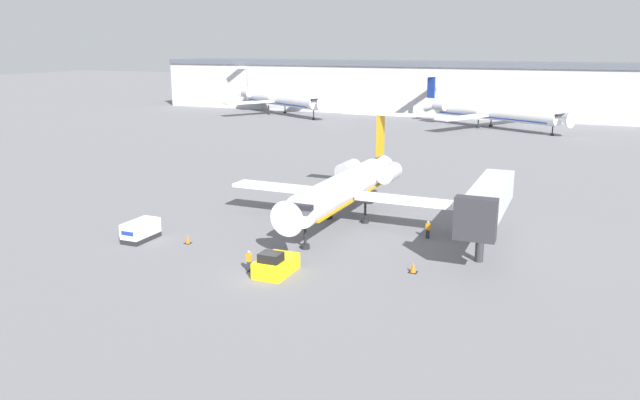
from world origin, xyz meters
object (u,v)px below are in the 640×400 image
(worker_near_tug, at_px, (249,261))
(traffic_cone_right, at_px, (413,268))
(worker_by_wing, at_px, (428,229))
(traffic_cone_left, at_px, (188,239))
(jet_bridge, at_px, (488,201))
(airplane_parked_far_right, at_px, (279,98))
(airplane_parked_far_left, at_px, (490,111))
(airplane_main, at_px, (345,187))
(pushback_tug, at_px, (276,265))
(luggage_cart, at_px, (141,231))

(worker_near_tug, height_order, traffic_cone_right, worker_near_tug)
(worker_by_wing, bearing_deg, worker_near_tug, -127.50)
(traffic_cone_left, relative_size, jet_bridge, 0.06)
(airplane_parked_far_right, distance_m, jet_bridge, 111.77)
(airplane_parked_far_right, bearing_deg, airplane_parked_far_left, -6.74)
(airplane_parked_far_left, xyz_separation_m, airplane_parked_far_right, (-53.49, 6.32, 0.67))
(airplane_main, distance_m, pushback_tug, 16.16)
(luggage_cart, xyz_separation_m, traffic_cone_right, (25.17, 1.61, -0.51))
(luggage_cart, xyz_separation_m, airplane_parked_far_right, (-35.98, 99.87, 3.33))
(pushback_tug, xyz_separation_m, traffic_cone_left, (-10.82, 3.72, -0.35))
(luggage_cart, height_order, worker_by_wing, luggage_cart)
(airplane_parked_far_right, bearing_deg, traffic_cone_right, -58.11)
(traffic_cone_right, distance_m, jet_bridge, 9.73)
(traffic_cone_left, bearing_deg, airplane_main, 49.04)
(traffic_cone_right, height_order, airplane_parked_far_right, airplane_parked_far_right)
(jet_bridge, bearing_deg, traffic_cone_left, -161.31)
(pushback_tug, bearing_deg, traffic_cone_left, 161.05)
(luggage_cart, bearing_deg, traffic_cone_left, 10.57)
(worker_near_tug, height_order, airplane_parked_far_right, airplane_parked_far_right)
(airplane_main, height_order, worker_near_tug, airplane_main)
(worker_by_wing, relative_size, airplane_parked_far_left, 0.05)
(worker_by_wing, xyz_separation_m, jet_bridge, (5.43, -1.57, 3.60))
(airplane_main, distance_m, jet_bridge, 14.93)
(worker_by_wing, relative_size, jet_bridge, 0.11)
(traffic_cone_right, xyz_separation_m, airplane_parked_far_left, (-7.66, 91.94, 3.17))
(luggage_cart, height_order, airplane_parked_far_right, airplane_parked_far_right)
(worker_near_tug, relative_size, traffic_cone_left, 2.10)
(airplane_parked_far_right, bearing_deg, jet_bridge, -54.12)
(worker_by_wing, height_order, airplane_parked_far_right, airplane_parked_far_right)
(pushback_tug, xyz_separation_m, jet_bridge, (14.18, 12.18, 3.71))
(airplane_main, height_order, pushback_tug, airplane_main)
(worker_near_tug, relative_size, worker_by_wing, 1.06)
(airplane_parked_far_left, bearing_deg, traffic_cone_left, -97.98)
(luggage_cart, height_order, jet_bridge, jet_bridge)
(airplane_main, relative_size, worker_near_tug, 14.21)
(worker_near_tug, distance_m, traffic_cone_right, 12.95)
(traffic_cone_left, distance_m, airplane_parked_far_left, 93.66)
(traffic_cone_left, height_order, jet_bridge, jet_bridge)
(worker_near_tug, xyz_separation_m, jet_bridge, (16.32, 12.63, 3.54))
(worker_by_wing, bearing_deg, traffic_cone_right, -83.45)
(luggage_cart, bearing_deg, pushback_tug, -10.61)
(worker_near_tug, bearing_deg, airplane_parked_far_right, 115.48)
(luggage_cart, height_order, traffic_cone_right, luggage_cart)
(airplane_parked_far_left, bearing_deg, jet_bridge, -81.88)
(airplane_main, bearing_deg, airplane_parked_far_right, 120.46)
(pushback_tug, bearing_deg, airplane_parked_far_right, 116.54)
(traffic_cone_left, distance_m, jet_bridge, 26.71)
(pushback_tug, xyz_separation_m, worker_near_tug, (-2.14, -0.45, 0.17))
(pushback_tug, height_order, luggage_cart, pushback_tug)
(airplane_parked_far_right, bearing_deg, pushback_tug, -63.46)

